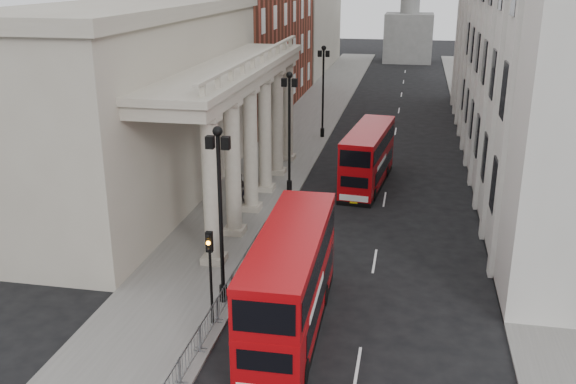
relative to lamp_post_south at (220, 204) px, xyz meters
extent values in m
plane|color=black|center=(0.60, -4.00, -4.91)|extent=(260.00, 260.00, 0.00)
cube|color=slate|center=(-2.40, 26.00, -4.85)|extent=(6.00, 140.00, 0.12)
cube|color=slate|center=(14.10, 26.00, -4.85)|extent=(3.00, 140.00, 0.12)
cube|color=slate|center=(0.55, 26.00, -4.84)|extent=(0.20, 140.00, 0.14)
cube|color=#A29887|center=(-9.90, 14.00, 1.09)|extent=(9.00, 28.00, 12.00)
cube|color=maroon|center=(-9.90, 44.00, 6.09)|extent=(9.00, 32.00, 22.00)
cube|color=#A29887|center=(-9.90, 76.00, 5.09)|extent=(9.00, 30.00, 20.00)
cube|color=beige|center=(16.60, 28.00, 7.59)|extent=(8.00, 55.00, 25.00)
cube|color=#60605E|center=(6.60, 88.00, -0.91)|extent=(8.00, 8.00, 8.00)
cylinder|color=black|center=(0.00, 0.00, -4.39)|extent=(0.36, 0.36, 0.80)
cylinder|color=black|center=(0.00, 0.00, -0.79)|extent=(0.18, 0.18, 8.00)
sphere|color=black|center=(0.00, 0.00, 3.31)|extent=(0.44, 0.44, 0.44)
cube|color=black|center=(0.35, 0.00, 2.81)|extent=(0.35, 0.35, 0.55)
cube|color=black|center=(-0.35, 0.00, 2.81)|extent=(0.35, 0.35, 0.55)
cylinder|color=black|center=(0.00, 16.00, -4.39)|extent=(0.36, 0.36, 0.80)
cylinder|color=black|center=(0.00, 16.00, -0.79)|extent=(0.18, 0.18, 8.00)
sphere|color=black|center=(0.00, 16.00, 3.31)|extent=(0.44, 0.44, 0.44)
cube|color=black|center=(0.35, 16.00, 2.81)|extent=(0.35, 0.35, 0.55)
cube|color=black|center=(-0.35, 16.00, 2.81)|extent=(0.35, 0.35, 0.55)
cylinder|color=black|center=(0.00, 32.00, -4.39)|extent=(0.36, 0.36, 0.80)
cylinder|color=black|center=(0.00, 32.00, -0.79)|extent=(0.18, 0.18, 8.00)
sphere|color=black|center=(0.00, 32.00, 3.31)|extent=(0.44, 0.44, 0.44)
cube|color=black|center=(0.35, 32.00, 2.81)|extent=(0.35, 0.35, 0.55)
cube|color=black|center=(-0.35, 32.00, 2.81)|extent=(0.35, 0.35, 0.55)
cylinder|color=black|center=(0.10, -2.00, -3.09)|extent=(0.12, 0.12, 3.40)
cube|color=black|center=(0.10, -2.00, -0.94)|extent=(0.28, 0.22, 0.90)
sphere|color=black|center=(0.10, -2.13, -0.64)|extent=(0.18, 0.18, 0.18)
sphere|color=orange|center=(0.10, -2.13, -0.94)|extent=(0.18, 0.18, 0.18)
sphere|color=black|center=(0.10, -2.13, -1.24)|extent=(0.18, 0.18, 0.18)
cube|color=gray|center=(0.25, -5.30, -4.24)|extent=(0.50, 2.30, 1.10)
cube|color=gray|center=(0.25, -2.95, -4.24)|extent=(0.50, 2.30, 1.10)
cube|color=gray|center=(0.25, -0.60, -4.24)|extent=(0.50, 2.30, 1.10)
cube|color=gray|center=(0.25, 1.75, -4.24)|extent=(0.50, 2.30, 1.10)
cube|color=gray|center=(0.25, 4.10, -4.24)|extent=(0.50, 2.30, 1.10)
cube|color=gray|center=(0.25, 6.45, -4.24)|extent=(0.50, 2.30, 1.10)
cube|color=#AC070C|center=(3.50, -1.70, -3.57)|extent=(2.67, 10.51, 1.99)
cube|color=#AC070C|center=(3.50, -1.70, -1.50)|extent=(2.67, 10.51, 1.75)
cube|color=#AC070C|center=(3.50, -1.70, -0.50)|extent=(2.71, 10.55, 0.25)
cube|color=black|center=(3.50, -1.70, -4.74)|extent=(2.69, 10.51, 0.35)
cube|color=black|center=(3.50, -1.70, -3.32)|extent=(2.69, 8.52, 1.00)
cube|color=black|center=(3.50, -1.70, -1.40)|extent=(2.72, 9.91, 1.10)
cylinder|color=black|center=(2.44, -5.36, -4.41)|extent=(0.34, 1.00, 1.00)
cylinder|color=black|center=(4.69, -5.32, -4.41)|extent=(0.34, 1.00, 1.00)
cylinder|color=black|center=(2.33, 0.72, -4.41)|extent=(0.34, 1.00, 1.00)
cylinder|color=black|center=(4.59, 0.76, -4.41)|extent=(0.34, 1.00, 1.00)
cube|color=#AC070C|center=(5.16, 18.90, -3.68)|extent=(3.26, 9.78, 1.83)
cube|color=#AC070C|center=(5.16, 18.90, -1.78)|extent=(3.26, 9.78, 1.60)
cube|color=#AC070C|center=(5.16, 18.90, -0.87)|extent=(3.30, 9.82, 0.23)
cube|color=black|center=(5.16, 18.90, -4.75)|extent=(3.28, 9.78, 0.32)
cube|color=black|center=(5.16, 18.90, -3.45)|extent=(3.13, 7.97, 0.91)
cube|color=black|center=(5.16, 18.90, -1.69)|extent=(3.26, 9.24, 1.00)
cube|color=white|center=(4.67, 14.14, -4.32)|extent=(1.91, 0.25, 0.41)
cube|color=yellow|center=(4.67, 14.13, -4.62)|extent=(0.50, 0.09, 0.12)
cylinder|color=black|center=(3.79, 15.69, -4.45)|extent=(0.39, 0.94, 0.91)
cylinder|color=black|center=(5.84, 15.47, -4.45)|extent=(0.39, 0.94, 0.91)
cylinder|color=black|center=(4.37, 21.23, -4.45)|extent=(0.39, 0.94, 0.91)
cylinder|color=black|center=(6.42, 21.02, -4.45)|extent=(0.39, 0.94, 0.91)
imported|color=#222327|center=(-2.25, 10.56, -3.95)|extent=(0.73, 0.65, 1.68)
imported|color=#282220|center=(-2.94, 13.58, -3.86)|extent=(0.94, 0.75, 1.87)
imported|color=black|center=(-2.03, 12.19, -3.92)|extent=(0.97, 0.77, 1.74)
camera|label=1|loc=(8.08, -25.49, 9.72)|focal=40.00mm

